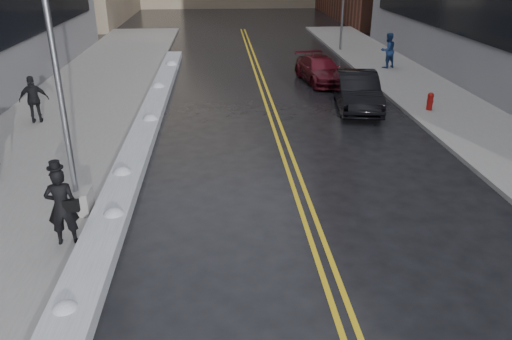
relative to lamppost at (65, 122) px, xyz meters
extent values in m
plane|color=black|center=(3.30, -2.00, -2.53)|extent=(160.00, 160.00, 0.00)
cube|color=gray|center=(-2.45, 8.00, -2.46)|extent=(5.50, 50.00, 0.15)
cube|color=gray|center=(13.30, 8.00, -2.46)|extent=(4.00, 50.00, 0.15)
cube|color=gold|center=(5.65, 8.00, -2.53)|extent=(0.12, 50.00, 0.01)
cube|color=gold|center=(5.95, 8.00, -2.53)|extent=(0.12, 50.00, 0.01)
cube|color=silver|center=(0.85, 6.00, -2.36)|extent=(0.90, 30.00, 0.34)
cube|color=gray|center=(0.00, 0.00, -2.08)|extent=(0.65, 0.65, 0.60)
cylinder|color=gray|center=(0.00, 0.00, 1.72)|extent=(0.14, 0.14, 7.00)
cylinder|color=maroon|center=(12.30, 8.00, -2.08)|extent=(0.24, 0.24, 0.60)
sphere|color=maroon|center=(12.30, 8.00, -1.78)|extent=(0.26, 0.26, 0.26)
cylinder|color=maroon|center=(12.30, 8.00, -2.03)|extent=(0.25, 0.10, 0.10)
cylinder|color=gray|center=(11.80, 22.00, 0.12)|extent=(0.14, 0.14, 5.00)
imported|color=black|center=(0.10, -1.44, -1.47)|extent=(0.73, 0.54, 1.82)
imported|color=black|center=(-3.39, 7.53, -1.49)|extent=(1.13, 0.68, 1.79)
imported|color=navy|center=(13.08, 16.16, -1.42)|extent=(1.14, 1.03, 1.92)
imported|color=black|center=(9.44, 8.87, -1.76)|extent=(2.20, 4.85, 1.54)
imported|color=#490B14|center=(8.80, 13.70, -1.90)|extent=(2.36, 4.58, 1.27)
camera|label=1|loc=(3.63, -11.40, 3.65)|focal=35.00mm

